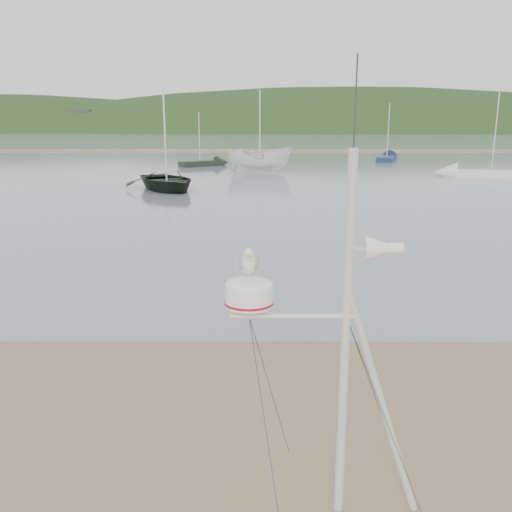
{
  "coord_description": "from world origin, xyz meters",
  "views": [
    {
      "loc": [
        2.48,
        -5.41,
        4.02
      ],
      "look_at": [
        2.45,
        1.0,
        2.42
      ],
      "focal_mm": 38.0,
      "sensor_mm": 36.0,
      "label": 1
    }
  ],
  "objects_px": {
    "boat_white": "(260,139)",
    "sailboat_blue_far": "(389,158)",
    "boat_dark": "(165,143)",
    "mast_rig": "(337,417)",
    "sailboat_dark_mid": "(210,163)",
    "sailboat_white_near": "(467,173)"
  },
  "relations": [
    {
      "from": "boat_white",
      "to": "sailboat_blue_far",
      "type": "distance_m",
      "value": 19.56
    },
    {
      "from": "boat_dark",
      "to": "boat_white",
      "type": "bearing_deg",
      "value": 34.77
    },
    {
      "from": "boat_white",
      "to": "sailboat_blue_far",
      "type": "relative_size",
      "value": 0.81
    },
    {
      "from": "mast_rig",
      "to": "boat_white",
      "type": "height_order",
      "value": "boat_white"
    },
    {
      "from": "boat_white",
      "to": "sailboat_dark_mid",
      "type": "xyz_separation_m",
      "value": [
        -4.51,
        6.63,
        -2.33
      ]
    },
    {
      "from": "sailboat_blue_far",
      "to": "sailboat_dark_mid",
      "type": "bearing_deg",
      "value": -157.92
    },
    {
      "from": "boat_dark",
      "to": "boat_white",
      "type": "xyz_separation_m",
      "value": [
        5.51,
        11.52,
        -0.16
      ]
    },
    {
      "from": "boat_dark",
      "to": "sailboat_white_near",
      "type": "relative_size",
      "value": 0.82
    },
    {
      "from": "mast_rig",
      "to": "sailboat_blue_far",
      "type": "relative_size",
      "value": 0.72
    },
    {
      "from": "boat_dark",
      "to": "sailboat_white_near",
      "type": "height_order",
      "value": "sailboat_white_near"
    },
    {
      "from": "boat_dark",
      "to": "sailboat_blue_far",
      "type": "distance_m",
      "value": 31.89
    },
    {
      "from": "sailboat_white_near",
      "to": "sailboat_dark_mid",
      "type": "xyz_separation_m",
      "value": [
        -19.71,
        10.04,
        0.0
      ]
    },
    {
      "from": "boat_white",
      "to": "sailboat_white_near",
      "type": "bearing_deg",
      "value": -99.17
    },
    {
      "from": "sailboat_blue_far",
      "to": "boat_dark",
      "type": "bearing_deg",
      "value": -126.79
    },
    {
      "from": "boat_white",
      "to": "sailboat_dark_mid",
      "type": "distance_m",
      "value": 8.35
    },
    {
      "from": "boat_white",
      "to": "mast_rig",
      "type": "bearing_deg",
      "value": -175.47
    },
    {
      "from": "boat_dark",
      "to": "boat_white",
      "type": "height_order",
      "value": "boat_dark"
    },
    {
      "from": "mast_rig",
      "to": "sailboat_blue_far",
      "type": "height_order",
      "value": "sailboat_blue_far"
    },
    {
      "from": "sailboat_white_near",
      "to": "sailboat_blue_far",
      "type": "distance_m",
      "value": 17.43
    },
    {
      "from": "boat_white",
      "to": "sailboat_white_near",
      "type": "distance_m",
      "value": 15.75
    },
    {
      "from": "mast_rig",
      "to": "sailboat_white_near",
      "type": "height_order",
      "value": "sailboat_white_near"
    },
    {
      "from": "sailboat_white_near",
      "to": "sailboat_blue_far",
      "type": "relative_size",
      "value": 1.04
    }
  ]
}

